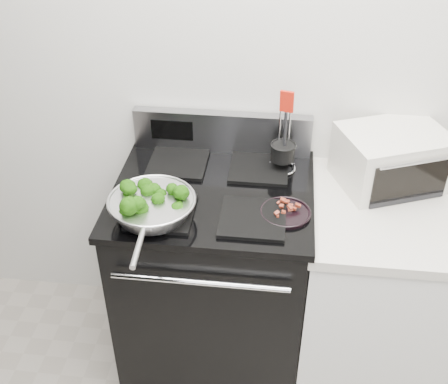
# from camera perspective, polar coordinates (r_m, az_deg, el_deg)

# --- Properties ---
(back_wall) EXTENTS (4.00, 0.02, 2.70)m
(back_wall) POSITION_cam_1_polar(r_m,az_deg,el_deg) (2.29, 7.56, 12.82)
(back_wall) COLOR silver
(back_wall) RESTS_ON ground
(gas_range) EXTENTS (0.79, 0.69, 1.13)m
(gas_range) POSITION_cam_1_polar(r_m,az_deg,el_deg) (2.50, -1.00, -8.41)
(gas_range) COLOR black
(gas_range) RESTS_ON floor
(counter) EXTENTS (0.62, 0.68, 0.92)m
(counter) POSITION_cam_1_polar(r_m,az_deg,el_deg) (2.54, 14.72, -9.89)
(counter) COLOR white
(counter) RESTS_ON floor
(skillet) EXTENTS (0.32, 0.51, 0.07)m
(skillet) POSITION_cam_1_polar(r_m,az_deg,el_deg) (2.05, -7.33, -1.42)
(skillet) COLOR silver
(skillet) RESTS_ON gas_range
(broccoli_pile) EXTENTS (0.25, 0.25, 0.09)m
(broccoli_pile) POSITION_cam_1_polar(r_m,az_deg,el_deg) (2.04, -7.36, -0.96)
(broccoli_pile) COLOR black
(broccoli_pile) RESTS_ON skillet
(bacon_plate) EXTENTS (0.19, 0.19, 0.04)m
(bacon_plate) POSITION_cam_1_polar(r_m,az_deg,el_deg) (2.08, 6.27, -1.86)
(bacon_plate) COLOR black
(bacon_plate) RESTS_ON gas_range
(utensil_holder) EXTENTS (0.12, 0.12, 0.36)m
(utensil_holder) POSITION_cam_1_polar(r_m,az_deg,el_deg) (2.31, 5.96, 3.66)
(utensil_holder) COLOR silver
(utensil_holder) RESTS_ON gas_range
(toaster_oven) EXTENTS (0.48, 0.43, 0.23)m
(toaster_oven) POSITION_cam_1_polar(r_m,az_deg,el_deg) (2.34, 16.62, 3.34)
(toaster_oven) COLOR silver
(toaster_oven) RESTS_ON counter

